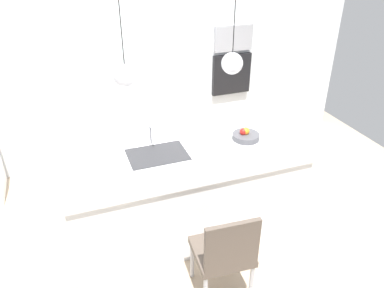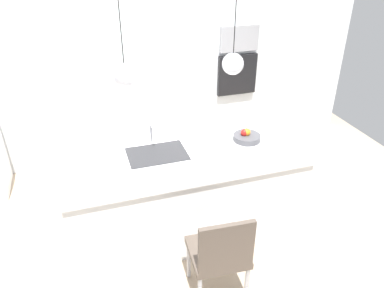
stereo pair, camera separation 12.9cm
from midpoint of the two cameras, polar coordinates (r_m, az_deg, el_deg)
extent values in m
plane|color=tan|center=(4.19, -0.43, -11.82)|extent=(6.60, 6.60, 0.00)
cube|color=white|center=(4.98, -6.28, 12.11)|extent=(6.00, 0.10, 2.60)
cube|color=white|center=(3.92, -0.45, -7.10)|extent=(2.29, 1.04, 0.86)
cube|color=white|center=(3.67, -0.48, -1.33)|extent=(2.35, 1.10, 0.06)
cube|color=#2D2D30|center=(3.60, -4.26, -1.59)|extent=(0.56, 0.40, 0.02)
cylinder|color=silver|center=(3.75, -5.21, 1.70)|extent=(0.02, 0.02, 0.22)
cylinder|color=silver|center=(3.64, -5.00, 2.55)|extent=(0.02, 0.16, 0.02)
cylinder|color=#4C4C51|center=(3.87, 9.23, 0.96)|extent=(0.28, 0.28, 0.06)
sphere|color=red|center=(3.83, 8.86, 1.71)|extent=(0.07, 0.07, 0.07)
sphere|color=orange|center=(3.84, 9.21, 1.76)|extent=(0.08, 0.08, 0.08)
cube|color=#9E9EA3|center=(5.24, 7.83, 15.53)|extent=(0.54, 0.08, 0.34)
cube|color=black|center=(5.38, 7.47, 10.36)|extent=(0.56, 0.08, 0.56)
cube|color=brown|center=(3.28, 5.05, -15.97)|extent=(0.49, 0.47, 0.06)
cube|color=brown|center=(2.97, 6.52, -15.23)|extent=(0.44, 0.07, 0.44)
cylinder|color=#B2B2B7|center=(3.62, 7.05, -15.86)|extent=(0.04, 0.04, 0.40)
cylinder|color=#B2B2B7|center=(3.53, 0.61, -17.10)|extent=(0.04, 0.04, 0.40)
cylinder|color=#B2B2B7|center=(3.39, 9.40, -20.23)|extent=(0.04, 0.04, 0.40)
sphere|color=silver|center=(3.22, -8.95, 10.28)|extent=(0.20, 0.20, 0.20)
cylinder|color=black|center=(3.12, -9.54, 17.22)|extent=(0.01, 0.01, 0.60)
sphere|color=silver|center=(3.49, 7.27, 11.89)|extent=(0.20, 0.20, 0.20)
cylinder|color=black|center=(3.39, 7.71, 18.32)|extent=(0.01, 0.01, 0.60)
camera|label=1|loc=(0.06, -88.99, 0.57)|focal=35.32mm
camera|label=2|loc=(0.06, 91.01, -0.57)|focal=35.32mm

